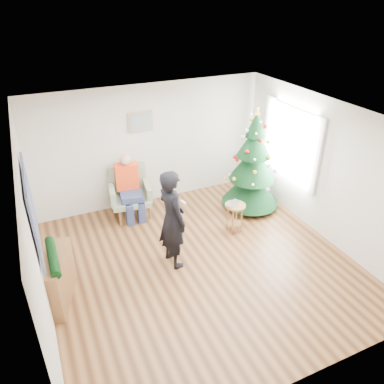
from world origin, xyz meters
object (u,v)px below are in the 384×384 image
christmas_tree (253,165)px  console (58,279)px  armchair (130,198)px  standing_man (172,219)px  stool (235,218)px

christmas_tree → console: 4.35m
armchair → standing_man: (0.23, -1.82, 0.50)m
christmas_tree → standing_man: bearing=-154.2°
christmas_tree → armchair: (-2.46, 0.75, -0.61)m
stool → armchair: bearing=139.5°
armchair → stool: bearing=-32.3°
console → standing_man: bearing=21.9°
armchair → console: size_ratio=1.04×
christmas_tree → console: (-4.14, -1.19, -0.59)m
stool → standing_man: (-1.45, -0.39, 0.58)m
christmas_tree → armchair: 2.64m
christmas_tree → stool: christmas_tree is taller
standing_man → christmas_tree: bearing=-73.5°
stool → standing_man: bearing=-164.8°
stool → standing_man: size_ratio=0.34×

